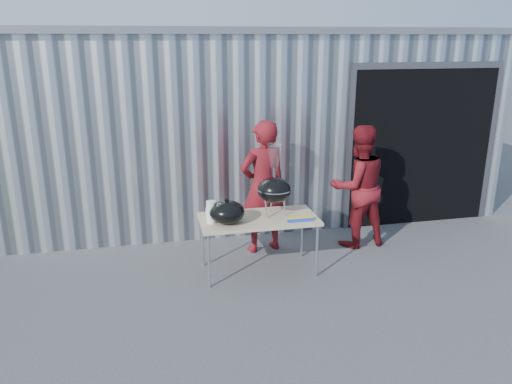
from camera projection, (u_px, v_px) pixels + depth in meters
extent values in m
plane|color=#444447|center=(240.00, 290.00, 6.11)|extent=(80.00, 80.00, 0.00)
cube|color=silver|center=(235.00, 112.00, 10.21)|extent=(8.00, 6.00, 3.00)
cube|color=slate|center=(234.00, 32.00, 9.75)|extent=(8.20, 6.20, 0.10)
cube|color=black|center=(404.00, 142.00, 8.53)|extent=(2.40, 1.20, 2.50)
cube|color=#4C4C51|center=(430.00, 65.00, 7.62)|extent=(2.52, 0.08, 0.10)
cube|color=tan|center=(259.00, 219.00, 6.38)|extent=(1.50, 0.75, 0.04)
cylinder|color=silver|center=(209.00, 261.00, 6.06)|extent=(0.03, 0.03, 0.71)
cylinder|color=silver|center=(317.00, 251.00, 6.34)|extent=(0.03, 0.03, 0.71)
cylinder|color=silver|center=(203.00, 241.00, 6.64)|extent=(0.03, 0.03, 0.71)
cylinder|color=silver|center=(302.00, 233.00, 6.93)|extent=(0.03, 0.03, 0.71)
ellipsoid|color=black|center=(274.00, 190.00, 6.37)|extent=(0.43, 0.43, 0.33)
cylinder|color=silver|center=(274.00, 189.00, 6.37)|extent=(0.44, 0.44, 0.02)
cylinder|color=silver|center=(274.00, 188.00, 6.37)|extent=(0.42, 0.42, 0.01)
cylinder|color=silver|center=(271.00, 203.00, 6.57)|extent=(0.02, 0.02, 0.24)
cylinder|color=silver|center=(266.00, 209.00, 6.35)|extent=(0.02, 0.02, 0.24)
cylinder|color=silver|center=(285.00, 207.00, 6.40)|extent=(0.02, 0.02, 0.24)
cylinder|color=#D0684A|center=(264.00, 188.00, 6.34)|extent=(0.02, 0.14, 0.02)
cylinder|color=#D0684A|center=(266.00, 188.00, 6.34)|extent=(0.02, 0.14, 0.02)
cylinder|color=#D0684A|center=(268.00, 188.00, 6.35)|extent=(0.02, 0.14, 0.02)
cylinder|color=#D0684A|center=(271.00, 187.00, 6.35)|extent=(0.02, 0.14, 0.02)
cylinder|color=#D0684A|center=(273.00, 187.00, 6.36)|extent=(0.02, 0.14, 0.02)
cylinder|color=#D0684A|center=(275.00, 187.00, 6.37)|extent=(0.02, 0.14, 0.02)
cylinder|color=#D0684A|center=(278.00, 187.00, 6.37)|extent=(0.02, 0.14, 0.02)
cylinder|color=#D0684A|center=(280.00, 187.00, 6.38)|extent=(0.02, 0.14, 0.02)
cylinder|color=#D0684A|center=(282.00, 187.00, 6.39)|extent=(0.02, 0.14, 0.02)
cylinder|color=#D0684A|center=(285.00, 187.00, 6.39)|extent=(0.02, 0.14, 0.02)
cone|color=silver|center=(274.00, 165.00, 6.28)|extent=(0.20, 0.20, 0.55)
ellipsoid|color=black|center=(227.00, 212.00, 6.15)|extent=(0.44, 0.44, 0.29)
cylinder|color=black|center=(227.00, 200.00, 6.11)|extent=(0.05, 0.05, 0.03)
cylinder|color=white|center=(211.00, 212.00, 6.16)|extent=(0.12, 0.12, 0.28)
cube|color=white|center=(214.00, 213.00, 6.40)|extent=(0.20, 0.15, 0.10)
cube|color=#1D3EBE|center=(300.00, 220.00, 6.23)|extent=(0.32, 0.05, 0.05)
cube|color=yellow|center=(300.00, 217.00, 6.22)|extent=(0.32, 0.05, 0.01)
imported|color=maroon|center=(263.00, 187.00, 7.00)|extent=(0.78, 0.60, 1.89)
imported|color=maroon|center=(358.00, 187.00, 7.21)|extent=(0.92, 0.75, 1.79)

